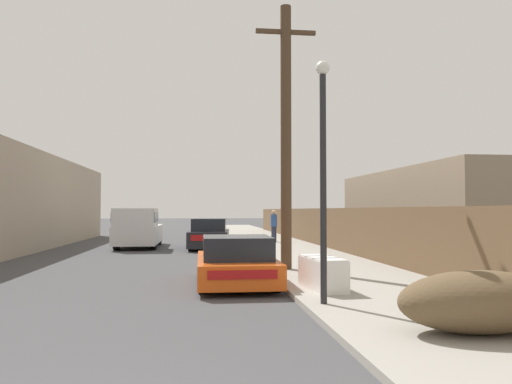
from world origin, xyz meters
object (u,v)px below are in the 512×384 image
car_parked_mid (209,235)px  brush_pile (480,302)px  parked_sports_car_red (236,263)px  pickup_truck (138,228)px  pedestrian (274,225)px  utility_pole (286,133)px  street_lamp (323,161)px  discarded_fridge (322,273)px

car_parked_mid → brush_pile: (3.33, -17.24, -0.12)m
parked_sports_car_red → pickup_truck: 13.09m
pickup_truck → brush_pile: 19.40m
pickup_truck → pedestrian: 7.26m
pickup_truck → brush_pile: pickup_truck is taller
utility_pole → pedestrian: 12.80m
pedestrian → utility_pole: bearing=-97.2°
utility_pole → street_lamp: bearing=-93.0°
parked_sports_car_red → car_parked_mid: bearing=92.2°
parked_sports_car_red → utility_pole: 4.48m
car_parked_mid → pedestrian: pedestrian is taller
pickup_truck → pedestrian: (7.00, 1.95, 0.05)m
discarded_fridge → utility_pole: 5.23m
parked_sports_car_red → brush_pile: (2.99, -5.66, 0.00)m
discarded_fridge → street_lamp: size_ratio=0.38×
car_parked_mid → utility_pole: 10.23m
car_parked_mid → pedestrian: size_ratio=2.54×
utility_pole → brush_pile: size_ratio=3.28×
utility_pole → pedestrian: utility_pole is taller
discarded_fridge → brush_pile: 4.25m
street_lamp → brush_pile: (1.63, -2.39, -2.19)m
street_lamp → pedestrian: size_ratio=2.61×
parked_sports_car_red → brush_pile: 6.40m
parked_sports_car_red → car_parked_mid: (-0.35, 11.58, 0.12)m
street_lamp → brush_pile: bearing=-55.8°
discarded_fridge → street_lamp: 2.86m
pickup_truck → utility_pole: size_ratio=0.69×
parked_sports_car_red → brush_pile: bearing=-61.7°
pickup_truck → brush_pile: (6.77, -18.18, -0.40)m
car_parked_mid → street_lamp: street_lamp is taller
parked_sports_car_red → brush_pile: parked_sports_car_red is taller
utility_pole → brush_pile: (1.34, -7.81, -3.56)m
parked_sports_car_red → street_lamp: bearing=-66.9°
discarded_fridge → parked_sports_car_red: (-1.77, 1.59, 0.08)m
brush_pile → car_parked_mid: bearing=100.9°
car_parked_mid → brush_pile: car_parked_mid is taller
discarded_fridge → pedestrian: bearing=80.6°
discarded_fridge → utility_pole: bearing=87.6°
pickup_truck → pedestrian: bearing=-164.4°
car_parked_mid → pedestrian: 4.60m
discarded_fridge → pickup_truck: bearing=107.3°
car_parked_mid → street_lamp: bearing=-78.9°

